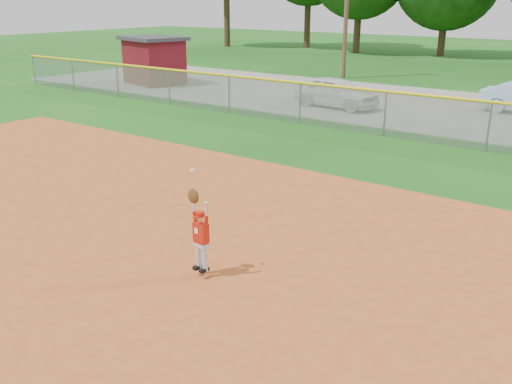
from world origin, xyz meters
TOP-DOWN VIEW (x-y plane):
  - ground at (0.00, 0.00)m, footprint 120.00×120.00m
  - clay_infield at (0.00, -3.00)m, footprint 24.00×16.00m
  - parking_strip at (0.00, 16.00)m, footprint 44.00×10.00m
  - car_white_a at (-3.82, 13.60)m, footprint 3.83×1.87m
  - utility_shed at (-14.95, 13.91)m, footprint 3.82×3.29m
  - outfield_fence at (0.00, 10.00)m, footprint 40.06×0.10m
  - ballplayer at (1.89, -1.26)m, footprint 0.46×0.21m

SIDE VIEW (x-z plane):
  - ground at x=0.00m, z-range 0.00..0.00m
  - parking_strip at x=0.00m, z-range 0.00..0.03m
  - clay_infield at x=0.00m, z-range 0.00..0.04m
  - car_white_a at x=-3.82m, z-range 0.03..1.29m
  - ballplayer at x=1.89m, z-range -0.02..1.70m
  - outfield_fence at x=0.00m, z-range 0.11..1.66m
  - utility_shed at x=-14.95m, z-range 0.03..2.50m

